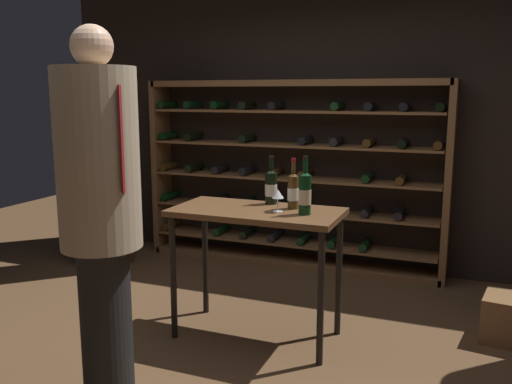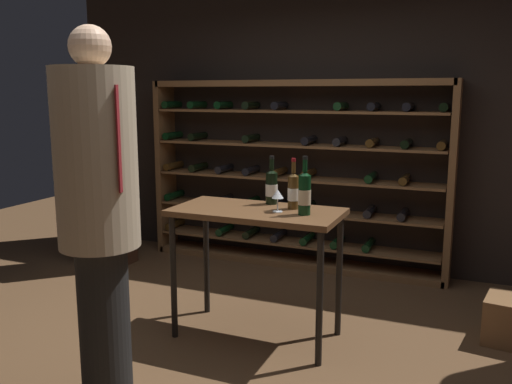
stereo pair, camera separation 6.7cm
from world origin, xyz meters
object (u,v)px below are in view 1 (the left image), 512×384
object	(u,v)px
person_guest_blue_shirt	(100,201)
wine_bottle_gold_foil	(293,190)
wine_bottle_red_label	(305,193)
wine_bottle_black_capsule	(271,186)
wine_glass_stemmed_center	(278,195)
display_cabinet	(102,180)
tasting_table	(257,225)
wine_rack	(289,174)

from	to	relation	value
person_guest_blue_shirt	wine_bottle_gold_foil	distance (m)	1.35
wine_bottle_red_label	person_guest_blue_shirt	bearing A→B (deg)	-129.45
wine_bottle_black_capsule	wine_glass_stemmed_center	bearing A→B (deg)	-60.24
display_cabinet	wine_bottle_gold_foil	world-z (taller)	display_cabinet
tasting_table	display_cabinet	distance (m)	2.25
wine_glass_stemmed_center	wine_bottle_black_capsule	bearing A→B (deg)	119.76
wine_bottle_gold_foil	display_cabinet	bearing A→B (deg)	159.26
tasting_table	wine_bottle_black_capsule	world-z (taller)	wine_bottle_black_capsule
wine_bottle_red_label	display_cabinet	bearing A→B (deg)	157.31
wine_bottle_gold_foil	wine_bottle_black_capsule	xyz separation A→B (m)	(-0.20, 0.10, -0.00)
display_cabinet	wine_glass_stemmed_center	bearing A→B (deg)	-24.30
tasting_table	person_guest_blue_shirt	distance (m)	1.19
tasting_table	display_cabinet	size ratio (longest dim) A/B	0.67
tasting_table	wine_bottle_gold_foil	distance (m)	0.35
wine_bottle_gold_foil	tasting_table	bearing A→B (deg)	-153.50
wine_rack	wine_glass_stemmed_center	distance (m)	1.75
person_guest_blue_shirt	wine_bottle_red_label	bearing A→B (deg)	121.24
person_guest_blue_shirt	wine_bottle_black_capsule	bearing A→B (deg)	138.63
person_guest_blue_shirt	wine_glass_stemmed_center	xyz separation A→B (m)	(0.64, 1.02, -0.10)
person_guest_blue_shirt	display_cabinet	bearing A→B (deg)	-161.66
wine_rack	wine_bottle_red_label	distance (m)	1.82
wine_glass_stemmed_center	wine_rack	bearing A→B (deg)	105.98
tasting_table	wine_bottle_gold_foil	size ratio (longest dim) A/B	3.31
wine_rack	display_cabinet	world-z (taller)	wine_rack
tasting_table	wine_bottle_black_capsule	bearing A→B (deg)	83.03
person_guest_blue_shirt	wine_bottle_red_label	distance (m)	1.31
tasting_table	wine_glass_stemmed_center	distance (m)	0.28
wine_rack	wine_bottle_black_capsule	world-z (taller)	wine_rack
display_cabinet	wine_glass_stemmed_center	distance (m)	2.41
tasting_table	wine_bottle_red_label	bearing A→B (deg)	-4.94
wine_bottle_black_capsule	wine_glass_stemmed_center	size ratio (longest dim) A/B	2.26
person_guest_blue_shirt	tasting_table	bearing A→B (deg)	135.85
tasting_table	wine_bottle_red_label	size ratio (longest dim) A/B	3.00
wine_bottle_black_capsule	wine_glass_stemmed_center	xyz separation A→B (m)	(0.14, -0.24, -0.01)
person_guest_blue_shirt	wine_bottle_red_label	world-z (taller)	person_guest_blue_shirt
wine_bottle_gold_foil	wine_glass_stemmed_center	world-z (taller)	wine_bottle_gold_foil
wine_bottle_gold_foil	wine_bottle_black_capsule	world-z (taller)	wine_bottle_gold_foil
tasting_table	wine_rack	bearing A→B (deg)	100.94
display_cabinet	wine_bottle_gold_foil	distance (m)	2.42
wine_rack	display_cabinet	xyz separation A→B (m)	(-1.71, -0.69, -0.05)
display_cabinet	person_guest_blue_shirt	bearing A→B (deg)	-52.35
person_guest_blue_shirt	display_cabinet	world-z (taller)	person_guest_blue_shirt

